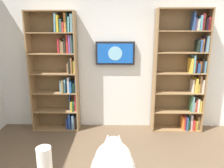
% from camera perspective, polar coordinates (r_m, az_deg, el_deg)
% --- Properties ---
extents(wall_back, '(4.52, 0.06, 2.70)m').
position_cam_1_polar(wall_back, '(3.99, 1.18, 7.18)').
color(wall_back, silver).
rests_on(wall_back, ground).
extents(bookshelf_left, '(0.91, 0.28, 2.19)m').
position_cam_1_polar(bookshelf_left, '(4.07, 18.96, 2.56)').
color(bookshelf_left, '#937047').
rests_on(bookshelf_left, ground).
extents(bookshelf_right, '(0.85, 0.28, 2.16)m').
position_cam_1_polar(bookshelf_right, '(3.99, -13.74, 3.46)').
color(bookshelf_right, '#937047').
rests_on(bookshelf_right, ground).
extents(wall_mounted_tv, '(0.71, 0.07, 0.42)m').
position_cam_1_polar(wall_mounted_tv, '(3.90, 0.85, 8.21)').
color(wall_mounted_tv, black).
extents(cat, '(0.32, 0.58, 0.36)m').
position_cam_1_polar(cat, '(1.60, 0.29, -21.26)').
color(cat, silver).
rests_on(cat, desk).
extents(paper_towel_roll, '(0.11, 0.11, 0.27)m').
position_cam_1_polar(paper_towel_roll, '(1.77, -17.52, -19.79)').
color(paper_towel_roll, white).
rests_on(paper_towel_roll, desk).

